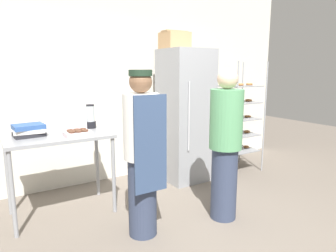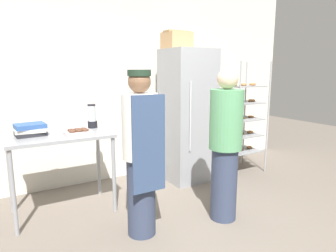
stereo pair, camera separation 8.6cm
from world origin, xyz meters
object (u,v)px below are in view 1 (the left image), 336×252
object	(u,v)px
blender_pitcher	(91,118)
binder_stack	(29,130)
baking_rack	(239,118)
refrigerator	(186,116)
cardboard_storage_box	(175,40)
person_customer	(225,144)
donut_box	(77,132)
person_baker	(142,152)

from	to	relation	value
blender_pitcher	binder_stack	bearing A→B (deg)	-171.69
baking_rack	blender_pitcher	size ratio (longest dim) A/B	5.98
refrigerator	cardboard_storage_box	size ratio (longest dim) A/B	5.36
refrigerator	person_customer	size ratio (longest dim) A/B	1.17
donut_box	cardboard_storage_box	distance (m)	1.97
baking_rack	person_customer	bearing A→B (deg)	-139.66
refrigerator	person_customer	xyz separation A→B (m)	(-0.36, -1.27, -0.12)
refrigerator	donut_box	world-z (taller)	refrigerator
cardboard_storage_box	person_baker	world-z (taller)	cardboard_storage_box
blender_pitcher	cardboard_storage_box	distance (m)	1.65
person_baker	baking_rack	bearing A→B (deg)	23.11
baking_rack	cardboard_storage_box	size ratio (longest dim) A/B	4.90
binder_stack	donut_box	bearing A→B (deg)	-29.90
person_baker	binder_stack	bearing A→B (deg)	130.75
donut_box	baking_rack	bearing A→B (deg)	4.60
baking_rack	person_customer	xyz separation A→B (m)	(-1.33, -1.13, -0.03)
donut_box	person_baker	bearing A→B (deg)	-60.99
refrigerator	binder_stack	distance (m)	2.17
baking_rack	binder_stack	distance (m)	3.13
refrigerator	baking_rack	distance (m)	0.98
baking_rack	cardboard_storage_box	xyz separation A→B (m)	(-1.10, 0.24, 1.19)
cardboard_storage_box	baking_rack	bearing A→B (deg)	-12.48
donut_box	cardboard_storage_box	xyz separation A→B (m)	(1.57, 0.46, 1.09)
blender_pitcher	cardboard_storage_box	xyz separation A→B (m)	(1.30, 0.09, 1.00)
baking_rack	refrigerator	bearing A→B (deg)	171.77
baking_rack	cardboard_storage_box	bearing A→B (deg)	167.52
person_baker	cardboard_storage_box	bearing A→B (deg)	46.18
cardboard_storage_box	person_customer	size ratio (longest dim) A/B	0.22
donut_box	cardboard_storage_box	bearing A→B (deg)	16.25
cardboard_storage_box	person_customer	bearing A→B (deg)	-99.41
person_baker	person_customer	size ratio (longest dim) A/B	0.99
baking_rack	blender_pitcher	xyz separation A→B (m)	(-2.41, 0.15, 0.19)
refrigerator	donut_box	size ratio (longest dim) A/B	6.93
person_customer	person_baker	bearing A→B (deg)	170.06
baking_rack	blender_pitcher	bearing A→B (deg)	176.35
refrigerator	blender_pitcher	bearing A→B (deg)	179.47
baking_rack	cardboard_storage_box	world-z (taller)	cardboard_storage_box
binder_stack	person_customer	xyz separation A→B (m)	(1.80, -1.18, -0.15)
blender_pitcher	person_customer	size ratio (longest dim) A/B	0.18
cardboard_storage_box	person_customer	world-z (taller)	cardboard_storage_box
refrigerator	blender_pitcher	world-z (taller)	refrigerator
binder_stack	cardboard_storage_box	distance (m)	2.30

